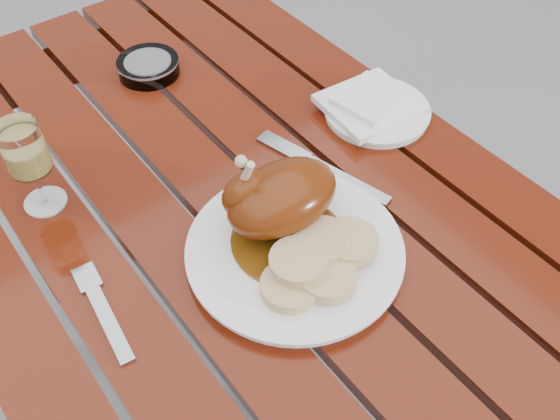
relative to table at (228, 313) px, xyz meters
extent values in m
plane|color=slate|center=(0.00, 0.00, -0.38)|extent=(60.00, 60.00, 0.00)
cube|color=#661B0C|center=(0.00, 0.00, 0.00)|extent=(0.80, 1.20, 0.75)
cylinder|color=white|center=(0.01, -0.19, 0.38)|extent=(0.38, 0.38, 0.02)
cylinder|color=#5A310A|center=(0.01, -0.18, 0.40)|extent=(0.16, 0.16, 0.00)
ellipsoid|color=#732A08|center=(0.03, -0.14, 0.44)|extent=(0.17, 0.11, 0.09)
ellipsoid|color=#732A08|center=(-0.01, -0.12, 0.45)|extent=(0.08, 0.06, 0.07)
cylinder|color=#C6B28C|center=(-0.02, -0.11, 0.47)|extent=(0.02, 0.04, 0.09)
cylinder|color=tan|center=(-0.04, -0.24, 0.40)|extent=(0.08, 0.08, 0.02)
cylinder|color=tan|center=(0.01, -0.26, 0.41)|extent=(0.08, 0.08, 0.02)
cylinder|color=tan|center=(0.07, -0.24, 0.41)|extent=(0.08, 0.08, 0.02)
cylinder|color=tan|center=(0.04, -0.22, 0.42)|extent=(0.08, 0.08, 0.02)
cylinder|color=tan|center=(-0.01, -0.23, 0.42)|extent=(0.08, 0.08, 0.02)
cylinder|color=#DFCC65|center=(-0.22, 0.12, 0.45)|extent=(0.08, 0.08, 0.15)
cylinder|color=white|center=(0.32, -0.04, 0.38)|extent=(0.20, 0.20, 0.01)
cube|color=white|center=(0.31, -0.03, 0.40)|extent=(0.16, 0.15, 0.01)
cylinder|color=#B2B7BC|center=(0.06, 0.31, 0.39)|extent=(0.13, 0.13, 0.03)
cube|color=gray|center=(-0.25, -0.12, 0.38)|extent=(0.04, 0.16, 0.01)
cube|color=gray|center=(0.16, -0.10, 0.38)|extent=(0.07, 0.21, 0.01)
camera|label=1|loc=(-0.33, -0.60, 1.07)|focal=40.00mm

